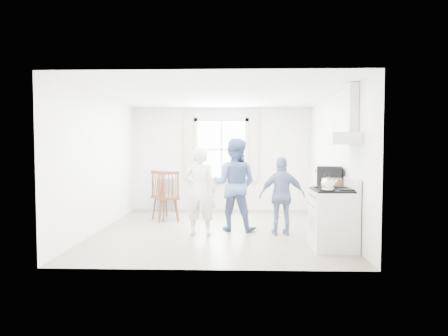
# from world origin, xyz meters

# --- Properties ---
(room_shell) EXTENTS (4.62, 5.12, 2.64)m
(room_shell) POSITION_xyz_m (0.00, 0.00, 1.30)
(room_shell) COLOR gray
(room_shell) RESTS_ON ground
(window_assembly) EXTENTS (1.88, 0.24, 1.70)m
(window_assembly) POSITION_xyz_m (0.00, 2.45, 1.46)
(window_assembly) COLOR white
(window_assembly) RESTS_ON room_shell
(range_hood) EXTENTS (0.45, 0.76, 0.94)m
(range_hood) POSITION_xyz_m (2.07, -1.35, 1.90)
(range_hood) COLOR silver
(range_hood) RESTS_ON room_shell
(shelf_unit) EXTENTS (0.40, 0.30, 0.80)m
(shelf_unit) POSITION_xyz_m (-1.40, 2.33, 0.40)
(shelf_unit) COLOR slate
(shelf_unit) RESTS_ON ground
(gas_stove) EXTENTS (0.68, 0.76, 1.12)m
(gas_stove) POSITION_xyz_m (1.91, -1.35, 0.48)
(gas_stove) COLOR silver
(gas_stove) RESTS_ON ground
(kettle) EXTENTS (0.21, 0.21, 0.29)m
(kettle) POSITION_xyz_m (1.76, -1.62, 1.05)
(kettle) COLOR silver
(kettle) RESTS_ON gas_stove
(low_cabinet) EXTENTS (0.50, 0.55, 0.90)m
(low_cabinet) POSITION_xyz_m (1.98, -0.65, 0.45)
(low_cabinet) COLOR silver
(low_cabinet) RESTS_ON ground
(stereo_stack) EXTENTS (0.49, 0.45, 0.37)m
(stereo_stack) POSITION_xyz_m (2.01, -0.60, 1.09)
(stereo_stack) COLOR black
(stereo_stack) RESTS_ON low_cabinet
(cardboard_box) EXTENTS (0.34, 0.28, 0.18)m
(cardboard_box) POSITION_xyz_m (2.00, -0.87, 0.99)
(cardboard_box) COLOR olive
(cardboard_box) RESTS_ON low_cabinet
(windsor_chair_a) EXTENTS (0.55, 0.54, 1.10)m
(windsor_chair_a) POSITION_xyz_m (-1.08, 0.87, 0.67)
(windsor_chair_a) COLOR #4C2718
(windsor_chair_a) RESTS_ON ground
(windsor_chair_b) EXTENTS (0.65, 0.65, 1.10)m
(windsor_chair_b) POSITION_xyz_m (-1.29, 1.07, 0.67)
(windsor_chair_b) COLOR #4C2718
(windsor_chair_b) RESTS_ON ground
(person_left) EXTENTS (0.66, 0.66, 1.62)m
(person_left) POSITION_xyz_m (-0.28, -0.45, 0.81)
(person_left) COLOR white
(person_left) RESTS_ON ground
(person_mid) EXTENTS (1.04, 1.04, 1.77)m
(person_mid) POSITION_xyz_m (0.35, 0.01, 0.89)
(person_mid) COLOR #4D6190
(person_mid) RESTS_ON ground
(person_right) EXTENTS (0.89, 0.89, 1.43)m
(person_right) POSITION_xyz_m (1.22, -0.36, 0.72)
(person_right) COLOR navy
(person_right) RESTS_ON ground
(potted_plant) EXTENTS (0.21, 0.21, 0.36)m
(potted_plant) POSITION_xyz_m (0.40, 2.36, 1.03)
(potted_plant) COLOR #306C33
(potted_plant) RESTS_ON window_assembly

